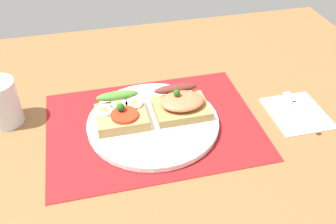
{
  "coord_description": "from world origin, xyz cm",
  "views": [
    {
      "loc": [
        -10.73,
        -56.51,
        48.89
      ],
      "look_at": [
        3.0,
        0.0,
        2.9
      ],
      "focal_mm": 41.0,
      "sensor_mm": 36.0,
      "label": 1
    }
  ],
  "objects_px": {
    "plate": "(153,122)",
    "fork": "(300,109)",
    "napkin": "(297,113)",
    "sandwich_salmon": "(181,103)",
    "drinking_glass": "(1,103)",
    "sandwich_egg_tomato": "(121,113)"
  },
  "relations": [
    {
      "from": "plate",
      "to": "fork",
      "type": "bearing_deg",
      "value": -5.57
    },
    {
      "from": "napkin",
      "to": "plate",
      "type": "bearing_deg",
      "value": 173.72
    },
    {
      "from": "napkin",
      "to": "fork",
      "type": "relative_size",
      "value": 0.92
    },
    {
      "from": "sandwich_salmon",
      "to": "drinking_glass",
      "type": "height_order",
      "value": "drinking_glass"
    },
    {
      "from": "sandwich_egg_tomato",
      "to": "fork",
      "type": "xyz_separation_m",
      "value": [
        0.36,
        -0.05,
        -0.02
      ]
    },
    {
      "from": "sandwich_egg_tomato",
      "to": "fork",
      "type": "distance_m",
      "value": 0.36
    },
    {
      "from": "sandwich_egg_tomato",
      "to": "fork",
      "type": "bearing_deg",
      "value": -7.43
    },
    {
      "from": "drinking_glass",
      "to": "napkin",
      "type": "bearing_deg",
      "value": -11.34
    },
    {
      "from": "sandwich_salmon",
      "to": "napkin",
      "type": "xyz_separation_m",
      "value": [
        0.23,
        -0.05,
        -0.03
      ]
    },
    {
      "from": "fork",
      "to": "drinking_glass",
      "type": "relative_size",
      "value": 1.48
    },
    {
      "from": "plate",
      "to": "sandwich_salmon",
      "type": "xyz_separation_m",
      "value": [
        0.06,
        0.02,
        0.02
      ]
    },
    {
      "from": "plate",
      "to": "drinking_glass",
      "type": "bearing_deg",
      "value": 163.56
    },
    {
      "from": "sandwich_salmon",
      "to": "fork",
      "type": "relative_size",
      "value": 0.78
    },
    {
      "from": "plate",
      "to": "fork",
      "type": "relative_size",
      "value": 1.88
    },
    {
      "from": "sandwich_salmon",
      "to": "napkin",
      "type": "height_order",
      "value": "sandwich_salmon"
    },
    {
      "from": "napkin",
      "to": "drinking_glass",
      "type": "height_order",
      "value": "drinking_glass"
    },
    {
      "from": "sandwich_salmon",
      "to": "napkin",
      "type": "bearing_deg",
      "value": -11.98
    },
    {
      "from": "plate",
      "to": "sandwich_salmon",
      "type": "relative_size",
      "value": 2.41
    },
    {
      "from": "sandwich_egg_tomato",
      "to": "drinking_glass",
      "type": "bearing_deg",
      "value": 163.59
    },
    {
      "from": "plate",
      "to": "napkin",
      "type": "xyz_separation_m",
      "value": [
        0.29,
        -0.03,
        -0.01
      ]
    },
    {
      "from": "fork",
      "to": "drinking_glass",
      "type": "bearing_deg",
      "value": 169.08
    },
    {
      "from": "plate",
      "to": "drinking_glass",
      "type": "distance_m",
      "value": 0.3
    }
  ]
}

